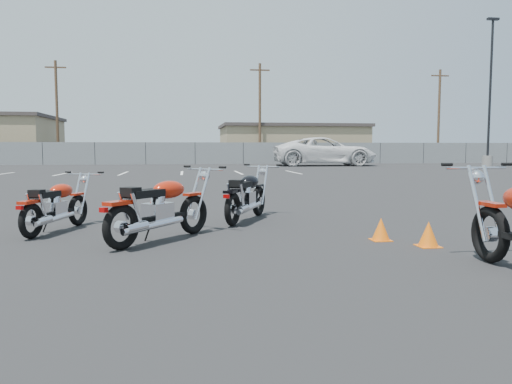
{
  "coord_description": "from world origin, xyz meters",
  "views": [
    {
      "loc": [
        -0.81,
        -6.54,
        1.28
      ],
      "look_at": [
        0.2,
        0.6,
        0.65
      ],
      "focal_mm": 35.0,
      "sensor_mm": 36.0,
      "label": 1
    }
  ],
  "objects": [
    {
      "name": "ground",
      "position": [
        0.0,
        0.0,
        0.0
      ],
      "size": [
        120.0,
        120.0,
        0.0
      ],
      "primitive_type": "plane",
      "color": "black",
      "rests_on": "ground"
    },
    {
      "name": "motorcycle_front_red",
      "position": [
        -2.78,
        1.42,
        0.41
      ],
      "size": [
        0.95,
        1.81,
        0.89
      ],
      "color": "black",
      "rests_on": "ground"
    },
    {
      "name": "motorcycle_second_black",
      "position": [
        0.26,
        2.19,
        0.45
      ],
      "size": [
        1.26,
        1.94,
        0.98
      ],
      "color": "black",
      "rests_on": "ground"
    },
    {
      "name": "motorcycle_third_red",
      "position": [
        -1.16,
        0.38,
        0.46
      ],
      "size": [
        1.65,
        1.83,
        1.02
      ],
      "color": "black",
      "rests_on": "ground"
    },
    {
      "name": "training_cone_near",
      "position": [
        1.88,
        0.03,
        0.16
      ],
      "size": [
        0.27,
        0.27,
        0.32
      ],
      "color": "orange",
      "rests_on": "ground"
    },
    {
      "name": "training_cone_far",
      "position": [
        2.32,
        -0.48,
        0.17
      ],
      "size": [
        0.28,
        0.28,
        0.33
      ],
      "color": "orange",
      "rests_on": "ground"
    },
    {
      "name": "light_pole_east",
      "position": [
        19.65,
        25.01,
        2.58
      ],
      "size": [
        0.8,
        0.7,
        9.98
      ],
      "color": "gray",
      "rests_on": "ground"
    },
    {
      "name": "chainlink_fence",
      "position": [
        -0.0,
        35.0,
        0.9
      ],
      "size": [
        80.06,
        0.06,
        1.8
      ],
      "color": "slate",
      "rests_on": "ground"
    },
    {
      "name": "tan_building_east",
      "position": [
        10.0,
        44.0,
        1.86
      ],
      "size": [
        14.4,
        9.4,
        3.7
      ],
      "color": "#968560",
      "rests_on": "ground"
    },
    {
      "name": "utility_pole_b",
      "position": [
        -12.0,
        40.0,
        4.69
      ],
      "size": [
        1.8,
        0.24,
        9.0
      ],
      "color": "#453020",
      "rests_on": "ground"
    },
    {
      "name": "utility_pole_c",
      "position": [
        6.0,
        39.0,
        4.69
      ],
      "size": [
        1.8,
        0.24,
        9.0
      ],
      "color": "#453020",
      "rests_on": "ground"
    },
    {
      "name": "utility_pole_d",
      "position": [
        24.0,
        40.0,
        4.69
      ],
      "size": [
        1.8,
        0.24,
        9.0
      ],
      "color": "#453020",
      "rests_on": "ground"
    },
    {
      "name": "parking_line_stripes",
      "position": [
        -2.5,
        20.0,
        0.0
      ],
      "size": [
        15.12,
        4.0,
        0.01
      ],
      "color": "silver",
      "rests_on": "ground"
    },
    {
      "name": "white_van",
      "position": [
        9.58,
        29.97,
        1.68
      ],
      "size": [
        3.95,
        9.02,
        3.37
      ],
      "primitive_type": "imported",
      "rotation": [
        0.0,
        0.0,
        1.53
      ],
      "color": "silver",
      "rests_on": "ground"
    }
  ]
}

